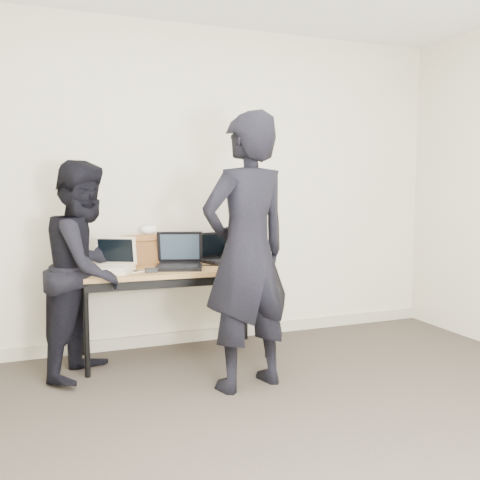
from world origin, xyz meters
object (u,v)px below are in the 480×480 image
laptop_right (221,255)px  person_typist (247,252)px  desk (175,275)px  laptop_beige (111,265)px  person_observer (86,269)px  laptop_center (179,260)px  equipment_box (240,252)px  leather_satchel (146,249)px

laptop_right → person_typist: 1.00m
desk → person_typist: bearing=-67.2°
laptop_beige → laptop_right: laptop_beige is taller
laptop_right → person_observer: person_observer is taller
desk → laptop_center: size_ratio=3.39×
desk → laptop_beige: bearing=-174.4°
laptop_right → equipment_box: (0.18, 0.01, 0.01)m
desk → laptop_center: 0.13m
person_typist → leather_satchel: bearing=-79.5°
laptop_center → person_typist: (0.26, -0.78, 0.14)m
laptop_beige → laptop_center: 0.53m
equipment_box → person_observer: (-1.31, -0.34, -0.02)m
leather_satchel → person_typist: bearing=-73.6°
laptop_beige → leather_satchel: 0.41m
person_observer → equipment_box: bearing=-44.2°
laptop_beige → leather_satchel: (0.31, 0.25, 0.08)m
person_observer → person_typist: bearing=-92.3°
laptop_right → person_observer: (-1.13, -0.32, -0.01)m
laptop_center → person_observer: bearing=-151.5°
laptop_beige → leather_satchel: bearing=65.8°
laptop_center → equipment_box: laptop_center is taller
laptop_center → equipment_box: (0.60, 0.21, 0.01)m
person_observer → laptop_right: bearing=-42.7°
laptop_right → person_observer: bearing=-176.9°
laptop_center → leather_satchel: bearing=149.4°
laptop_center → leather_satchel: size_ratio=1.18×
equipment_box → person_typist: 1.05m
laptop_beige → equipment_box: bearing=37.7°
desk → laptop_beige: size_ratio=3.62×
desk → leather_satchel: leather_satchel is taller
person_observer → laptop_beige: bearing=-27.0°
leather_satchel → person_observer: size_ratio=0.25×
desk → person_typist: size_ratio=0.83×
person_typist → desk: bearing=-84.0°
laptop_center → equipment_box: size_ratio=1.82×
laptop_right → leather_satchel: bearing=162.7°
laptop_beige → laptop_right: 0.96m
laptop_center → person_typist: bearing=-53.2°
desk → person_observer: 0.71m
equipment_box → laptop_center: bearing=-160.7°
desk → equipment_box: 0.67m
laptop_center → person_observer: 0.73m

